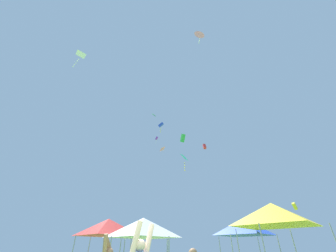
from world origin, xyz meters
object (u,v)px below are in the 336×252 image
Objects in this scene: canopy_tent_blue at (244,227)px; kite_pink_diamond at (162,149)px; kite_blue_box at (161,125)px; kite_green_diamond at (154,115)px; kite_white_diamond at (80,55)px; kite_yellow_box at (295,206)px; kite_purple_box at (157,138)px; kite_green_box at (183,138)px; kite_pink_delta at (200,34)px; kite_cyan_diamond at (185,158)px; kite_red_box at (205,146)px; canopy_tent_red at (108,227)px; canopy_tent_white at (143,228)px; canopy_tent_yellow at (273,214)px.

kite_pink_diamond reaches higher than canopy_tent_blue.
kite_green_diamond is (-0.56, -17.06, -9.38)m from kite_blue_box.
kite_white_diamond is 34.94m from kite_yellow_box.
kite_white_diamond reaches higher than kite_purple_box.
canopy_tent_blue is at bearing -69.89° from kite_green_box.
kite_purple_box reaches higher than canopy_tent_blue.
kite_pink_delta is (16.36, -4.85, -1.64)m from kite_white_diamond.
kite_white_diamond is 2.09× the size of kite_purple_box.
canopy_tent_blue is 2.69× the size of kite_cyan_diamond.
kite_pink_delta is 3.19× the size of kite_pink_diamond.
kite_red_box is 1.13× the size of kite_yellow_box.
canopy_tent_blue is at bearing -10.37° from kite_green_diamond.
kite_pink_delta reaches higher than kite_purple_box.
kite_cyan_diamond is (5.06, -1.88, 4.16)m from canopy_tent_red.
kite_green_diamond reaches higher than kite_yellow_box.
kite_blue_box is 25.00m from kite_yellow_box.
canopy_tent_blue is 1.15× the size of canopy_tent_white.
kite_pink_diamond is at bearing -163.94° from kite_red_box.
canopy_tent_red is 11.01m from kite_green_diamond.
kite_green_box is (-1.53, 9.29, -9.37)m from kite_pink_delta.
kite_blue_box is at bearing 95.15° from kite_cyan_diamond.
kite_green_diamond reaches higher than canopy_tent_blue.
kite_purple_box reaches higher than canopy_tent_white.
kite_yellow_box is at bearing 6.31° from kite_green_box.
canopy_tent_yellow is at bearing -65.73° from kite_pink_diamond.
kite_white_diamond is at bearing -129.27° from kite_blue_box.
kite_blue_box is 13.20m from kite_green_box.
kite_cyan_diamond is 1.12× the size of kite_green_box.
kite_green_box reaches higher than canopy_tent_yellow.
kite_green_diamond is at bearing -117.11° from kite_green_box.
kite_purple_box is at bearing 82.15° from canopy_tent_red.
kite_pink_delta is at bearing -65.58° from kite_pink_diamond.
kite_blue_box is at bearing 91.91° from kite_pink_diamond.
kite_blue_box is 2.61× the size of kite_red_box.
kite_purple_box reaches higher than kite_yellow_box.
kite_green_box is 1.39× the size of kite_yellow_box.
kite_purple_box is 0.59× the size of kite_blue_box.
kite_pink_diamond is 0.32× the size of kite_blue_box.
canopy_tent_blue is 27.63m from kite_blue_box.
kite_blue_box reaches higher than canopy_tent_white.
kite_cyan_diamond reaches higher than canopy_tent_red.
kite_pink_delta is 1.75× the size of kite_purple_box.
canopy_tent_blue reaches higher than canopy_tent_white.
kite_green_diamond is at bearing 139.97° from canopy_tent_yellow.
canopy_tent_yellow is 4.75× the size of kite_pink_diamond.
kite_red_box is (9.62, 11.25, 11.44)m from canopy_tent_red.
canopy_tent_red is 4.26× the size of kite_pink_diamond.
kite_green_box is (1.22, 11.14, 7.54)m from kite_cyan_diamond.
canopy_tent_red is at bearing 129.12° from canopy_tent_white.
canopy_tent_red is 10.05m from canopy_tent_yellow.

